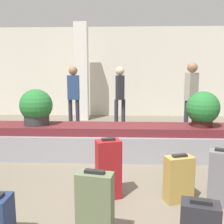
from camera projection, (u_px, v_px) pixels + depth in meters
ground_plane at (106, 201)px, 3.13m from camera, size 18.00×18.00×0.00m
back_wall at (117, 72)px, 9.11m from camera, size 18.00×0.06×3.20m
carousel at (112, 141)px, 4.75m from camera, size 6.33×0.83×0.61m
pillar at (82, 72)px, 8.35m from camera, size 0.42×0.42×3.20m
suitcase_0 at (108, 169)px, 3.16m from camera, size 0.35×0.28×0.79m
suitcase_4 at (95, 208)px, 2.31m from camera, size 0.36×0.22×0.72m
suitcase_5 at (179, 179)px, 3.08m from camera, size 0.38×0.28×0.60m
suitcase_7 at (219, 178)px, 3.00m from camera, size 0.30×0.27×0.70m
potted_plant_0 at (36, 108)px, 4.69m from camera, size 0.61×0.61×0.68m
potted_plant_1 at (203, 109)px, 4.53m from camera, size 0.60×0.60×0.65m
traveler_0 at (74, 92)px, 6.90m from camera, size 0.34×0.25×1.76m
traveler_1 at (120, 92)px, 6.97m from camera, size 0.31×0.36×1.76m
traveler_2 at (191, 91)px, 6.35m from camera, size 0.37×0.33×1.84m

